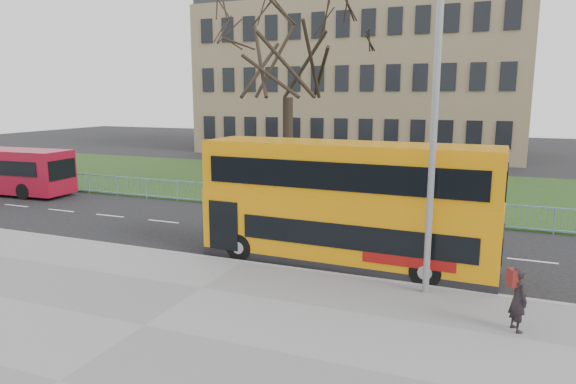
# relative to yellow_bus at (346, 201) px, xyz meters

# --- Properties ---
(ground) EXTENTS (120.00, 120.00, 0.00)m
(ground) POSITION_rel_yellow_bus_xyz_m (-3.15, 0.25, -2.15)
(ground) COLOR black
(ground) RESTS_ON ground
(pavement) EXTENTS (80.00, 10.50, 0.12)m
(pavement) POSITION_rel_yellow_bus_xyz_m (-3.15, -6.50, -2.09)
(pavement) COLOR slate
(pavement) RESTS_ON ground
(kerb) EXTENTS (80.00, 0.20, 0.14)m
(kerb) POSITION_rel_yellow_bus_xyz_m (-3.15, -1.30, -2.08)
(kerb) COLOR gray
(kerb) RESTS_ON ground
(grass_verge) EXTENTS (80.00, 15.40, 0.08)m
(grass_verge) POSITION_rel_yellow_bus_xyz_m (-3.15, 14.55, -2.11)
(grass_verge) COLOR #1B3613
(grass_verge) RESTS_ON ground
(guard_railing) EXTENTS (40.00, 0.12, 1.10)m
(guard_railing) POSITION_rel_yellow_bus_xyz_m (-3.15, 6.85, -1.60)
(guard_railing) COLOR #70A7C8
(guard_railing) RESTS_ON ground
(bare_tree) EXTENTS (8.96, 8.96, 12.80)m
(bare_tree) POSITION_rel_yellow_bus_xyz_m (-6.15, 10.25, 4.33)
(bare_tree) COLOR black
(bare_tree) RESTS_ON grass_verge
(civic_building) EXTENTS (30.00, 15.00, 14.00)m
(civic_building) POSITION_rel_yellow_bus_xyz_m (-8.15, 35.25, 4.85)
(civic_building) COLOR #887356
(civic_building) RESTS_ON ground
(yellow_bus) EXTENTS (9.64, 2.61, 4.01)m
(yellow_bus) POSITION_rel_yellow_bus_xyz_m (0.00, 0.00, 0.00)
(yellow_bus) COLOR orange
(yellow_bus) RESTS_ON ground
(pedestrian) EXTENTS (0.59, 0.67, 1.54)m
(pedestrian) POSITION_rel_yellow_bus_xyz_m (5.12, -3.46, -1.26)
(pedestrian) COLOR black
(pedestrian) RESTS_ON pavement
(street_lamp) EXTENTS (1.95, 0.28, 9.20)m
(street_lamp) POSITION_rel_yellow_bus_xyz_m (2.73, -1.81, 3.01)
(street_lamp) COLOR gray
(street_lamp) RESTS_ON pavement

